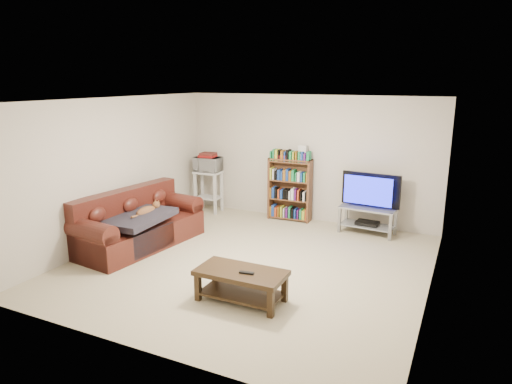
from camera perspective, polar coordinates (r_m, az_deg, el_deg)
The scene contains 19 objects.
floor at distance 6.91m, azimuth -0.69°, elevation -8.90°, with size 5.00×5.00×0.00m, color beige.
ceiling at distance 6.37m, azimuth -0.75°, elevation 11.42°, with size 5.00×5.00×0.00m, color white.
wall_back at distance 8.80m, azimuth 6.50°, elevation 4.18°, with size 5.00×5.00×0.00m, color beige.
wall_front at distance 4.52m, azimuth -14.92°, elevation -5.70°, with size 5.00×5.00×0.00m, color beige.
wall_left at distance 7.94m, azimuth -17.15°, elevation 2.57°, with size 5.00×5.00×0.00m, color beige.
wall_right at distance 5.91m, azimuth 21.61°, elevation -1.59°, with size 5.00×5.00×0.00m, color beige.
sofa at distance 7.78m, azimuth -14.67°, elevation -4.18°, with size 1.18×2.24×0.92m.
blanket at distance 7.49m, azimuth -14.62°, elevation -3.14°, with size 0.83×1.07×0.10m, color #26232C.
cat at distance 7.60m, azimuth -13.58°, elevation -2.35°, with size 0.23×0.58×0.18m, color brown, non-canonical shape.
coffee_table at distance 5.72m, azimuth -1.87°, elevation -10.91°, with size 1.11×0.55×0.40m.
remote at distance 5.58m, azimuth -1.19°, elevation -10.06°, with size 0.18×0.05×0.02m, color black.
tv_stand at distance 8.32m, azimuth 13.78°, elevation -2.90°, with size 0.99×0.50×0.48m.
television at distance 8.20m, azimuth 13.96°, elevation 0.13°, with size 1.04×0.14×0.60m, color black.
dvd_player at distance 8.36m, azimuth 13.73°, elevation -3.80°, with size 0.39×0.27×0.06m, color black.
bookshelf at distance 8.83m, azimuth 4.25°, elevation 0.44°, with size 0.85×0.29×1.21m.
shelf_clutter at distance 8.68m, azimuth 4.98°, elevation 4.84°, with size 0.62×0.21×0.28m.
microwave_stand at distance 9.42m, azimuth -5.96°, elevation 0.78°, with size 0.55×0.42×0.85m.
microwave at distance 9.33m, azimuth -6.03°, elevation 3.48°, with size 0.52×0.36×0.29m, color silver.
game_boxes at distance 9.30m, azimuth -6.06°, elevation 4.51°, with size 0.31×0.27×0.05m, color maroon.
Camera 1 is at (2.81, -5.71, 2.69)m, focal length 32.00 mm.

